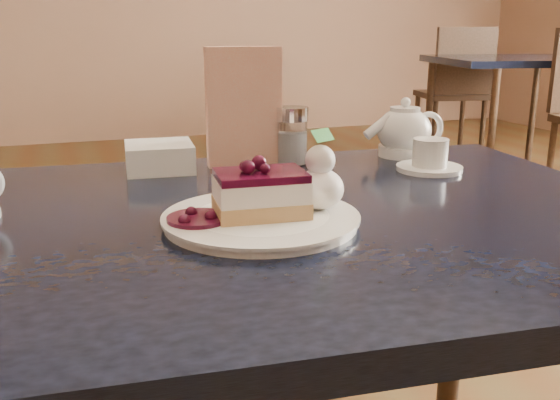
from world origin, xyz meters
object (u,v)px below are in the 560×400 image
object	(u,v)px
main_table	(254,266)
dessert_plate	(261,220)
cheesecake_slice	(261,194)
tea_set	(409,137)
bg_table_far_right	(510,166)

from	to	relation	value
main_table	dessert_plate	distance (m)	0.09
cheesecake_slice	tea_set	bearing A→B (deg)	42.17
dessert_plate	bg_table_far_right	distance (m)	3.49
main_table	cheesecake_slice	size ratio (longest dim) A/B	9.96
main_table	bg_table_far_right	size ratio (longest dim) A/B	0.65
bg_table_far_right	dessert_plate	bearing A→B (deg)	-123.27
main_table	tea_set	world-z (taller)	tea_set
dessert_plate	bg_table_far_right	bearing A→B (deg)	45.06
main_table	tea_set	distance (m)	0.45
tea_set	bg_table_far_right	distance (m)	3.05
bg_table_far_right	tea_set	bearing A→B (deg)	-122.02
dessert_plate	cheesecake_slice	size ratio (longest dim) A/B	2.02
cheesecake_slice	tea_set	distance (m)	0.47
cheesecake_slice	tea_set	size ratio (longest dim) A/B	0.51
dessert_plate	bg_table_far_right	world-z (taller)	bg_table_far_right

